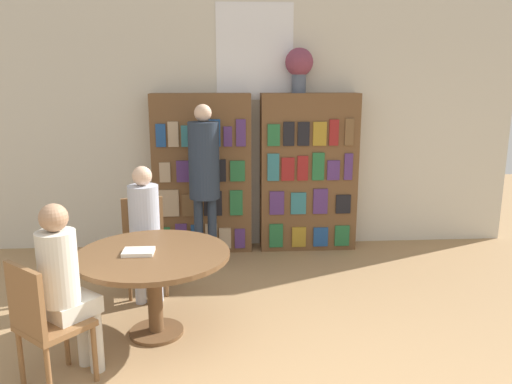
# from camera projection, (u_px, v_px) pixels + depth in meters

# --- Properties ---
(wall_back) EXTENTS (6.40, 0.07, 3.00)m
(wall_back) POSITION_uv_depth(u_px,v_px,m) (255.00, 124.00, 6.03)
(wall_back) COLOR beige
(wall_back) RESTS_ON ground_plane
(bookshelf_left) EXTENTS (1.15, 0.34, 1.88)m
(bookshelf_left) POSITION_uv_depth(u_px,v_px,m) (202.00, 174.00, 5.93)
(bookshelf_left) COLOR brown
(bookshelf_left) RESTS_ON ground_plane
(bookshelf_right) EXTENTS (1.15, 0.34, 1.88)m
(bookshelf_right) POSITION_uv_depth(u_px,v_px,m) (308.00, 173.00, 6.01)
(bookshelf_right) COLOR brown
(bookshelf_right) RESTS_ON ground_plane
(flower_vase) EXTENTS (0.32, 0.32, 0.51)m
(flower_vase) POSITION_uv_depth(u_px,v_px,m) (299.00, 65.00, 5.73)
(flower_vase) COLOR #475166
(flower_vase) RESTS_ON bookshelf_right
(reading_table) EXTENTS (1.22, 1.22, 0.70)m
(reading_table) POSITION_uv_depth(u_px,v_px,m) (153.00, 266.00, 3.97)
(reading_table) COLOR brown
(reading_table) RESTS_ON ground_plane
(chair_near_camera) EXTENTS (0.56, 0.56, 0.91)m
(chair_near_camera) POSITION_uv_depth(u_px,v_px,m) (43.00, 320.00, 3.25)
(chair_near_camera) COLOR brown
(chair_near_camera) RESTS_ON ground_plane
(chair_left_side) EXTENTS (0.48, 0.48, 0.91)m
(chair_left_side) POSITION_uv_depth(u_px,v_px,m) (144.00, 239.00, 4.87)
(chair_left_side) COLOR brown
(chair_left_side) RESTS_ON ground_plane
(seated_reader_left) EXTENTS (0.35, 0.41, 1.26)m
(seated_reader_left) POSITION_uv_depth(u_px,v_px,m) (145.00, 223.00, 4.66)
(seated_reader_left) COLOR #B2B7C6
(seated_reader_left) RESTS_ON ground_plane
(seated_reader_right) EXTENTS (0.40, 0.41, 1.26)m
(seated_reader_right) POSITION_uv_depth(u_px,v_px,m) (65.00, 281.00, 3.35)
(seated_reader_right) COLOR beige
(seated_reader_right) RESTS_ON ground_plane
(librarian_standing) EXTENTS (0.33, 0.60, 1.78)m
(librarian_standing) POSITION_uv_depth(u_px,v_px,m) (204.00, 167.00, 5.41)
(librarian_standing) COLOR #232D3D
(librarian_standing) RESTS_ON ground_plane
(open_book_on_table) EXTENTS (0.24, 0.18, 0.03)m
(open_book_on_table) POSITION_uv_depth(u_px,v_px,m) (139.00, 252.00, 3.91)
(open_book_on_table) COLOR silver
(open_book_on_table) RESTS_ON reading_table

